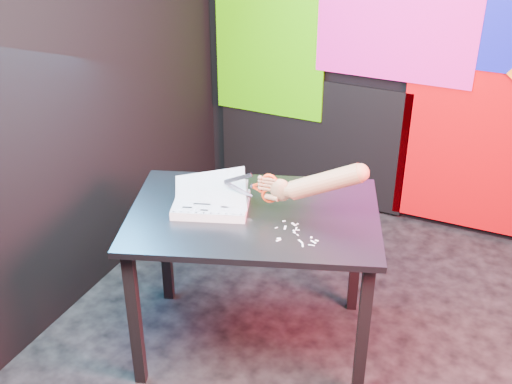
% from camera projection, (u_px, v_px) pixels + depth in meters
% --- Properties ---
extents(room, '(3.01, 3.01, 2.71)m').
position_uv_depth(room, '(372.00, 101.00, 2.42)').
color(room, black).
rests_on(room, ground).
extents(backdrop, '(2.88, 0.05, 2.08)m').
position_uv_depth(backdrop, '(443.00, 85.00, 3.76)').
color(backdrop, '#C0040A').
rests_on(backdrop, ground).
extents(work_table, '(1.30, 1.07, 0.75)m').
position_uv_depth(work_table, '(254.00, 231.00, 2.92)').
color(work_table, black).
rests_on(work_table, ground).
extents(printout_stack, '(0.40, 0.34, 0.18)m').
position_uv_depth(printout_stack, '(211.00, 204.00, 2.90)').
color(printout_stack, white).
rests_on(printout_stack, work_table).
extents(scissors, '(0.25, 0.04, 0.14)m').
position_uv_depth(scissors, '(266.00, 188.00, 2.81)').
color(scissors, '#9A9BA9').
rests_on(scissors, printout_stack).
extents(hand_forearm, '(0.46, 0.13, 0.23)m').
position_uv_depth(hand_forearm, '(318.00, 183.00, 2.72)').
color(hand_forearm, '#AC6245').
rests_on(hand_forearm, work_table).
extents(paper_clippings, '(0.21, 0.17, 0.00)m').
position_uv_depth(paper_clippings, '(296.00, 234.00, 2.71)').
color(paper_clippings, silver).
rests_on(paper_clippings, work_table).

